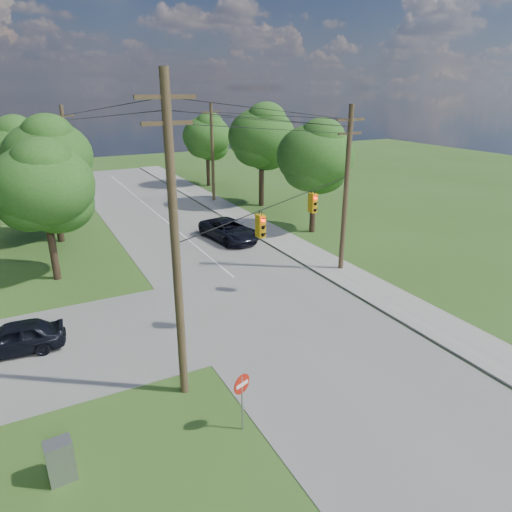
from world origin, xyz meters
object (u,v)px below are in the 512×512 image
pole_sw (175,243)px  control_cabinet (60,461)px  pole_north_w (69,162)px  pole_ne (346,188)px  pole_north_e (212,152)px  car_main_north (229,230)px  do_not_enter_sign (242,390)px  car_cross_dark (14,338)px

pole_sw → control_cabinet: pole_sw is taller
pole_sw → pole_north_w: 29.62m
control_cabinet → pole_ne: bearing=24.6°
pole_north_e → car_main_north: 14.14m
pole_north_w → do_not_enter_sign: (1.50, -32.63, -3.47)m
pole_ne → car_cross_dark: pole_ne is taller
control_cabinet → pole_north_e: bearing=56.1°
pole_sw → pole_north_e: size_ratio=1.20×
car_main_north → car_cross_dark: bearing=-154.3°
pole_north_e → pole_ne: bearing=-90.0°
pole_north_w → car_cross_dark: (-5.50, -23.39, -4.36)m
pole_ne → control_cabinet: (-18.27, -10.06, -4.76)m
pole_north_e → control_cabinet: (-18.27, -32.06, -4.42)m
pole_ne → car_main_north: pole_ne is taller
pole_sw → car_main_north: bearing=60.5°
pole_ne → car_cross_dark: size_ratio=2.44×
pole_ne → pole_north_w: 26.03m
pole_north_e → car_cross_dark: pole_north_e is taller
pole_sw → pole_north_e: 32.55m
pole_sw → car_cross_dark: (-5.90, 6.21, -5.46)m
pole_ne → car_main_north: 11.01m
pole_ne → car_cross_dark: 20.01m
car_main_north → pole_ne: bearing=-75.0°
car_main_north → do_not_enter_sign: bearing=-121.7°
pole_north_e → car_cross_dark: bearing=-129.7°
pole_sw → car_cross_dark: size_ratio=2.79×
car_cross_dark → car_main_north: (15.38, 10.54, 0.07)m
car_cross_dark → control_cabinet: bearing=13.0°
pole_north_e → do_not_enter_sign: bearing=-110.8°
pole_ne → pole_north_e: (-0.00, 22.00, -0.34)m
car_cross_dark → car_main_north: bearing=130.0°
pole_north_w → control_cabinet: bearing=-97.8°
car_main_north → control_cabinet: bearing=-135.3°
car_main_north → control_cabinet: size_ratio=4.10×
pole_north_w → control_cabinet: 32.66m
pole_north_e → pole_north_w: same height
pole_north_e → control_cabinet: size_ratio=7.06×
pole_ne → pole_north_w: bearing=122.3°
pole_north_e → do_not_enter_sign: (-12.40, -32.63, -3.47)m
pole_sw → pole_north_w: pole_sw is taller
pole_sw → car_cross_dark: bearing=133.6°
car_cross_dark → car_main_north: size_ratio=0.74×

